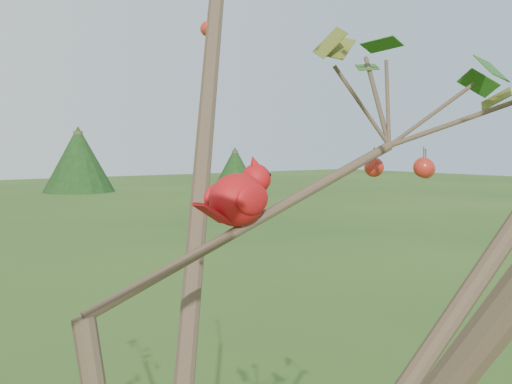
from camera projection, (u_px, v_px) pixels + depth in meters
crabapple_tree at (169, 205)px, 0.87m from camera, size 2.35×2.05×2.95m
cardinal at (240, 197)px, 1.07m from camera, size 0.18×0.11×0.13m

